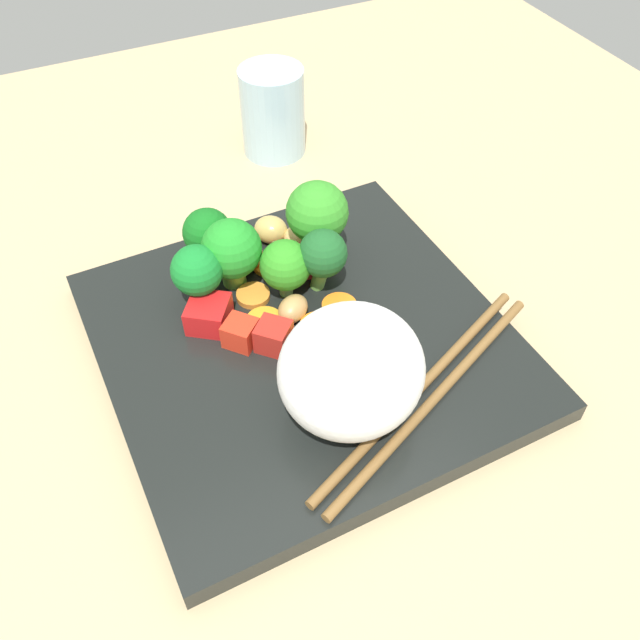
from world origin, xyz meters
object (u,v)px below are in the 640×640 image
Objects in this scene: square_plate at (305,343)px; broccoli_floret_1 at (285,266)px; rice_mound at (351,370)px; carrot_slice_5 at (253,295)px; chopstick_pair at (428,393)px; drinking_glass at (273,112)px.

broccoli_floret_1 is at bearing 82.39° from square_plate.
rice_mound reaches higher than carrot_slice_5.
chopstick_pair is (5.32, -8.74, 1.20)cm from square_plate.
drinking_glass is at bearing 71.89° from square_plate.
rice_mound is 12.17cm from broccoli_floret_1.
chopstick_pair is at bearing -95.29° from drinking_glass.
square_plate is 5.86× the size of broccoli_floret_1.
drinking_glass is (8.54, 33.50, -1.42)cm from rice_mound.
drinking_glass reaches higher than broccoli_floret_1.
carrot_slice_5 is 23.45cm from drinking_glass.
rice_mound reaches higher than broccoli_floret_1.
carrot_slice_5 is (-1.99, 12.69, -3.86)cm from rice_mound.
drinking_glass reaches higher than chopstick_pair.
square_plate is 10.96× the size of carrot_slice_5.
square_plate is at bearing -97.61° from broccoli_floret_1.
drinking_glass is at bearing 69.69° from broccoli_floret_1.
rice_mound is 0.44× the size of chopstick_pair.
drinking_glass is (8.56, 26.17, 3.53)cm from square_plate.
chopstick_pair is at bearing -62.63° from carrot_slice_5.
square_plate is at bearing -69.78° from carrot_slice_5.
broccoli_floret_1 is 3.75cm from carrot_slice_5.
square_plate is 27.75cm from drinking_glass.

